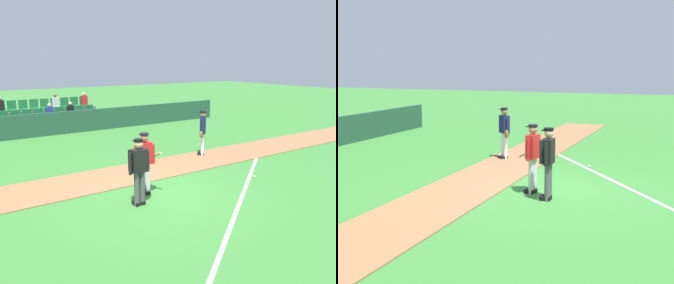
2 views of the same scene
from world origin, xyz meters
TOP-DOWN VIEW (x-y plane):
  - ground_plane at (0.00, 0.00)m, footprint 80.00×80.00m
  - infield_dirt_path at (0.00, 2.09)m, footprint 28.00×2.05m
  - foul_line_chalk at (3.00, -0.50)m, footprint 9.64×7.30m
  - dugout_fence at (0.00, 9.70)m, footprint 20.00×0.16m
  - stadium_bleachers at (0.01, 11.15)m, footprint 5.55×2.10m
  - batter_red_jersey at (-0.24, 0.28)m, footprint 0.64×0.80m
  - umpire_home_plate at (-0.73, -0.26)m, footprint 0.59×0.31m
  - runner_navy_jersey at (3.67, 2.61)m, footprint 0.54×0.51m
  - baseball at (3.40, -0.40)m, footprint 0.07×0.07m

SIDE VIEW (x-z plane):
  - ground_plane at x=0.00m, z-range 0.00..0.00m
  - foul_line_chalk at x=3.00m, z-range 0.00..0.01m
  - infield_dirt_path at x=0.00m, z-range 0.00..0.03m
  - baseball at x=3.40m, z-range 0.00..0.07m
  - stadium_bleachers at x=0.01m, z-range -0.44..1.46m
  - dugout_fence at x=0.00m, z-range 0.00..1.15m
  - runner_navy_jersey at x=3.67m, z-range 0.08..1.84m
  - batter_red_jersey at x=-0.24m, z-range 0.09..1.85m
  - umpire_home_plate at x=-0.73m, z-range 0.12..1.88m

